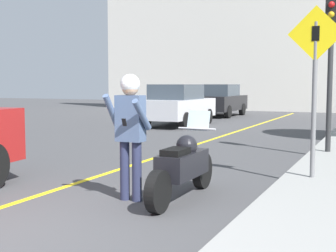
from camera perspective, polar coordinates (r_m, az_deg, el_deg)
road_center_line at (r=10.88m, az=-1.30°, el=-3.79°), size 0.12×36.00×0.01m
building_backdrop at (r=30.10m, az=17.02°, el=10.76°), size 28.00×1.20×9.52m
motorcycle at (r=6.88m, az=1.84°, el=-4.92°), size 0.62×2.22×1.27m
person_biker at (r=6.73m, az=-4.63°, el=0.43°), size 0.59×0.49×1.83m
crossing_sign at (r=8.09m, az=17.46°, el=5.93°), size 0.91×0.08×2.83m
traffic_light at (r=11.35m, az=19.24°, el=9.27°), size 0.26×0.30×3.48m
parked_car_silver at (r=19.11m, az=1.17°, el=2.62°), size 1.88×4.20×1.68m
parked_car_black at (r=24.82m, az=6.37°, el=3.17°), size 1.88×4.20×1.68m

